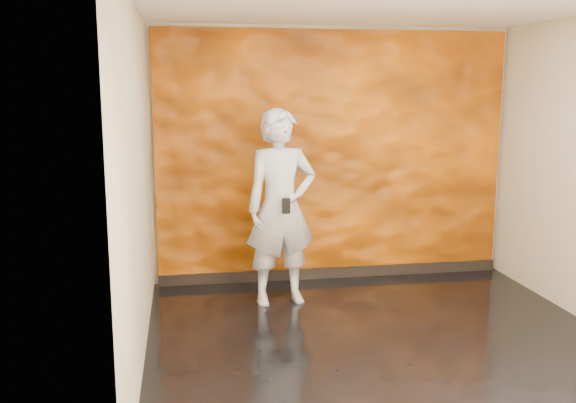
{
  "coord_description": "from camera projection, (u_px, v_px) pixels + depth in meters",
  "views": [
    {
      "loc": [
        -1.66,
        -4.95,
        2.16
      ],
      "look_at": [
        -0.69,
        0.84,
        1.1
      ],
      "focal_mm": 40.0,
      "sensor_mm": 36.0,
      "label": 1
    }
  ],
  "objects": [
    {
      "name": "room",
      "position": [
        389.0,
        181.0,
        5.21
      ],
      "size": [
        4.02,
        4.02,
        2.81
      ],
      "color": "black",
      "rests_on": "ground"
    },
    {
      "name": "feature_wall",
      "position": [
        333.0,
        157.0,
        7.11
      ],
      "size": [
        3.9,
        0.06,
        2.75
      ],
      "primitive_type": "cube",
      "color": "orange",
      "rests_on": "ground"
    },
    {
      "name": "baseboard",
      "position": [
        332.0,
        273.0,
        7.31
      ],
      "size": [
        3.9,
        0.04,
        0.12
      ],
      "primitive_type": "cube",
      "color": "black",
      "rests_on": "ground"
    },
    {
      "name": "man",
      "position": [
        281.0,
        207.0,
        6.33
      ],
      "size": [
        0.77,
        0.56,
        1.95
      ],
      "primitive_type": "imported",
      "rotation": [
        0.0,
        0.0,
        0.14
      ],
      "color": "#A2A5B2",
      "rests_on": "ground"
    },
    {
      "name": "phone",
      "position": [
        286.0,
        206.0,
        6.07
      ],
      "size": [
        0.08,
        0.02,
        0.15
      ],
      "primitive_type": "cube",
      "rotation": [
        0.0,
        0.0,
        -0.04
      ],
      "color": "black",
      "rests_on": "man"
    }
  ]
}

